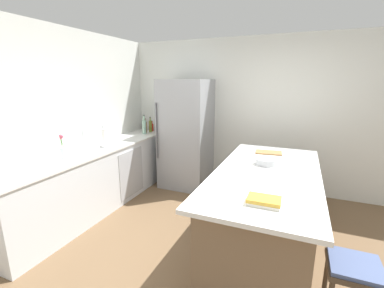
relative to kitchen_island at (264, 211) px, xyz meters
name	(u,v)px	position (x,y,z in m)	size (l,w,h in m)	color
ground_plane	(223,262)	(-0.35, -0.41, -0.47)	(7.20, 7.20, 0.00)	brown
wall_rear	(261,115)	(-0.35, 1.84, 0.83)	(6.00, 0.10, 2.60)	silver
wall_left	(43,127)	(-2.80, -0.41, 0.83)	(0.10, 6.00, 2.60)	silver
counter_run_left	(99,178)	(-2.44, 0.12, -0.01)	(0.64, 3.18, 0.92)	silver
kitchen_island	(264,211)	(0.00, 0.00, 0.00)	(1.06, 2.28, 0.94)	#7A6047
refrigerator	(186,134)	(-1.58, 1.41, 0.48)	(0.82, 0.78, 1.91)	#93969B
bar_stool	(354,277)	(0.73, -0.83, 0.04)	(0.36, 0.36, 0.63)	#473828
sink_faucet	(84,140)	(-2.49, -0.06, 0.60)	(0.15, 0.05, 0.30)	silver
flower_vase	(63,150)	(-2.47, -0.44, 0.55)	(0.07, 0.07, 0.31)	silver
paper_towel_roll	(104,138)	(-2.40, 0.23, 0.58)	(0.14, 0.14, 0.31)	gray
hot_sauce_bottle	(152,127)	(-2.38, 1.58, 0.52)	(0.05, 0.05, 0.21)	red
olive_oil_bottle	(150,126)	(-2.37, 1.50, 0.56)	(0.05, 0.05, 0.29)	olive
vinegar_bottle	(145,127)	(-2.42, 1.40, 0.55)	(0.06, 0.06, 0.27)	#994C23
gin_bottle	(144,126)	(-2.38, 1.30, 0.58)	(0.07, 0.07, 0.35)	#8CB79E
cookbook_stack	(264,201)	(0.07, -0.79, 0.49)	(0.26, 0.18, 0.05)	silver
mixing_bowl	(266,162)	(-0.05, 0.24, 0.50)	(0.24, 0.24, 0.07)	#B2B5BA
cutting_board	(269,152)	(-0.07, 0.76, 0.47)	(0.36, 0.24, 0.02)	#9E7042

